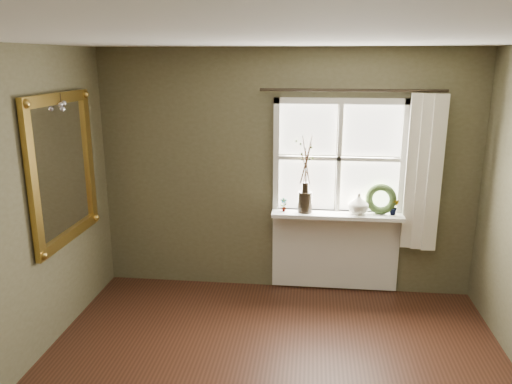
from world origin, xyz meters
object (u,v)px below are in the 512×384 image
Objects in this scene: wreath at (381,202)px; gilt_mirror at (63,169)px; dark_jug at (305,202)px; cream_vase at (358,204)px.

gilt_mirror is (-2.96, -0.90, 0.48)m from wreath.
dark_jug is 2.39m from gilt_mirror.
wreath is 3.13m from gilt_mirror.
cream_vase is 2.90m from gilt_mirror.
cream_vase is 0.23m from wreath.
cream_vase is at bearing 17.52° from gilt_mirror.
cream_vase is at bearing 0.00° from dark_jug.
gilt_mirror is (-2.73, -0.86, 0.49)m from cream_vase.
wreath is (0.23, 0.04, 0.01)m from cream_vase.
wreath is (0.78, 0.04, 0.01)m from dark_jug.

